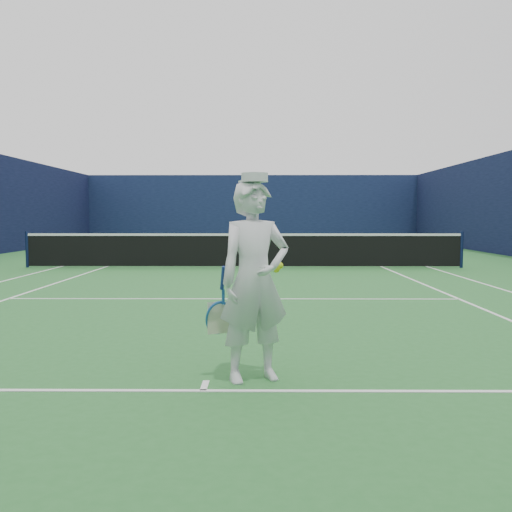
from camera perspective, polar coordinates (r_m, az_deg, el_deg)
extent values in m
plane|color=#286A2D|center=(16.78, -1.24, -1.16)|extent=(80.00, 80.00, 0.00)
cube|color=white|center=(28.64, -0.54, 0.98)|extent=(11.03, 0.06, 0.01)
cube|color=white|center=(5.08, -5.33, -13.27)|extent=(11.03, 0.06, 0.01)
cube|color=white|center=(17.81, -19.17, -1.07)|extent=(0.06, 23.83, 0.01)
cube|color=white|center=(17.50, 17.02, -1.11)|extent=(0.06, 23.83, 0.01)
cube|color=white|center=(17.40, -14.92, -1.10)|extent=(0.06, 23.77, 0.01)
cube|color=white|center=(17.16, 12.63, -1.13)|extent=(0.06, 23.77, 0.01)
cube|color=white|center=(23.16, -0.77, 0.27)|extent=(8.23, 0.06, 0.01)
cube|color=white|center=(10.43, -2.28, -4.31)|extent=(8.23, 0.06, 0.01)
cube|color=white|center=(16.78, -1.24, -1.15)|extent=(0.06, 12.80, 0.01)
cube|color=white|center=(28.49, -0.54, 0.97)|extent=(0.06, 0.30, 0.01)
cube|color=white|center=(5.22, -5.16, -12.78)|extent=(0.06, 0.30, 0.01)
cube|color=#0F183A|center=(34.72, -0.36, 4.81)|extent=(20.12, 0.12, 4.00)
cylinder|color=#141E4C|center=(18.10, -21.92, 0.62)|extent=(0.09, 0.09, 1.07)
cylinder|color=#141E4C|center=(17.75, 19.87, 0.61)|extent=(0.09, 0.09, 1.07)
cube|color=black|center=(16.75, -1.24, 0.54)|extent=(12.79, 0.02, 0.92)
cube|color=white|center=(16.73, -1.24, 2.15)|extent=(12.79, 0.04, 0.07)
cube|color=white|center=(16.75, -1.24, 0.44)|extent=(0.05, 0.03, 0.94)
imported|color=white|center=(5.20, -0.13, -2.52)|extent=(0.79, 0.66, 1.84)
cylinder|color=white|center=(5.18, -0.13, 7.86)|extent=(0.24, 0.24, 0.08)
cube|color=white|center=(5.30, -0.66, 7.45)|extent=(0.20, 0.16, 0.02)
cylinder|color=navy|center=(5.18, -3.34, -2.21)|extent=(0.07, 0.10, 0.22)
cube|color=#1C529B|center=(5.25, -3.30, -4.09)|extent=(0.03, 0.03, 0.14)
torus|color=#1C529B|center=(5.34, -3.74, -6.18)|extent=(0.31, 0.20, 0.29)
cube|color=beige|center=(5.34, -3.74, -6.18)|extent=(0.20, 0.09, 0.30)
sphere|color=#D4ED1A|center=(5.38, 2.04, -1.32)|extent=(0.07, 0.07, 0.07)
sphere|color=#D4ED1A|center=(5.42, 2.39, -0.97)|extent=(0.07, 0.07, 0.07)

